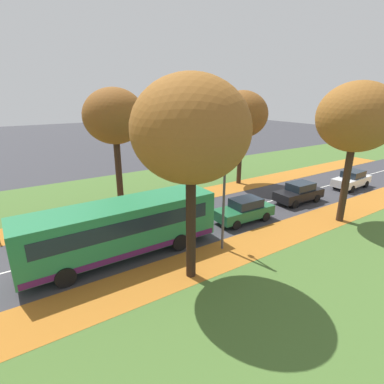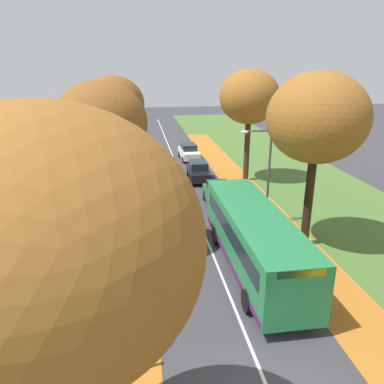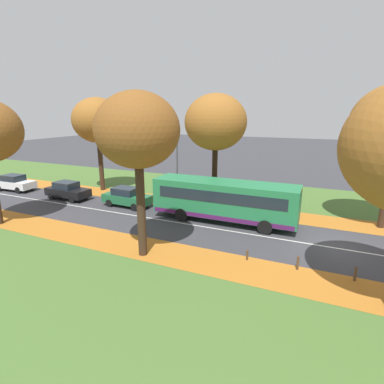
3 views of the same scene
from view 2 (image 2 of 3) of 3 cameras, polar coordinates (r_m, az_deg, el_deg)
grass_verge_left at (r=30.27m, az=-18.43°, el=-0.39°), size 12.00×90.00×0.01m
leaf_litter_left at (r=24.16m, az=-9.94°, el=-4.55°), size 2.80×60.00×0.00m
grass_verge_right at (r=32.38m, az=15.48°, el=1.15°), size 12.00×90.00×0.01m
leaf_litter_right at (r=25.49m, az=11.21°, el=-3.35°), size 2.80×60.00×0.00m
road_centre_line at (r=29.96m, az=-0.89°, el=0.43°), size 0.12×80.00×0.01m
tree_left_nearest at (r=7.01m, az=-21.13°, el=-7.81°), size 5.54×5.54×9.05m
tree_left_near at (r=18.36m, az=-13.65°, el=9.97°), size 4.35×4.35×8.86m
tree_left_mid at (r=30.36m, az=-11.84°, el=12.94°), size 4.74×4.74×8.72m
tree_right_near at (r=19.89m, az=18.55°, el=10.54°), size 5.05×5.05×9.26m
tree_right_mid at (r=31.33m, az=8.74°, el=14.06°), size 4.84×4.84×9.19m
bollard_third at (r=13.54m, az=-6.37°, el=-23.83°), size 0.12×0.12×0.73m
bollard_fourth at (r=15.60m, az=-6.80°, el=-17.58°), size 0.12×0.12×0.57m
streetlamp_right at (r=22.57m, az=10.90°, el=3.74°), size 1.89×0.28×6.00m
bus at (r=18.20m, az=9.40°, el=-6.80°), size 2.70×10.41×2.98m
car_green_lead at (r=26.34m, az=4.06°, el=-0.41°), size 1.90×4.26×1.62m
car_black_following at (r=32.17m, az=1.01°, el=3.25°), size 1.90×4.26×1.62m
car_white_third_in_line at (r=39.26m, az=-0.48°, el=6.14°), size 1.94×4.28×1.62m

